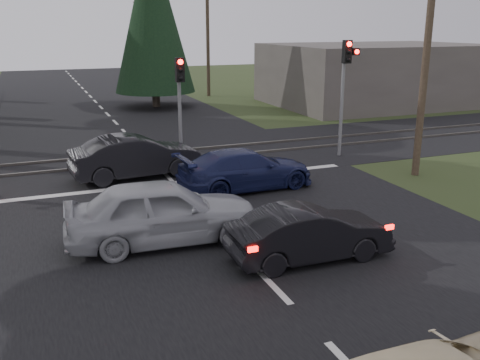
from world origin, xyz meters
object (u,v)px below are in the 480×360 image
silver_car (163,212)px  dark_car_far (136,157)px  utility_pole_mid (208,32)px  blue_sedan (246,169)px  dark_hatchback (310,234)px  utility_pole_far (140,29)px  traffic_signal_right (346,76)px  utility_pole_near (428,42)px  traffic_signal_center (180,92)px

silver_car → dark_car_far: bearing=-1.5°
utility_pole_mid → dark_car_far: size_ratio=1.96×
utility_pole_mid → silver_car: size_ratio=1.88×
blue_sedan → dark_hatchback: bearing=169.0°
utility_pole_far → dark_hatchback: (-7.14, -54.03, -4.09)m
utility_pole_far → utility_pole_mid: bearing=-90.0°
traffic_signal_right → silver_car: (-9.11, -6.27, -2.50)m
traffic_signal_right → blue_sedan: (-5.48, -2.80, -2.64)m
utility_pole_far → blue_sedan: (-6.43, -48.33, -4.06)m
silver_car → traffic_signal_right: bearing=-52.0°
traffic_signal_right → dark_hatchback: bearing=-126.1°
utility_pole_near → silver_car: size_ratio=1.88×
dark_car_far → blue_sedan: bearing=-137.3°
dark_hatchback → dark_car_far: bearing=16.8°
utility_pole_far → dark_car_far: bearing=-101.8°
traffic_signal_right → utility_pole_near: 3.87m
traffic_signal_right → utility_pole_near: utility_pole_near is taller
traffic_signal_center → utility_pole_far: bearing=80.4°
utility_pole_near → dark_hatchback: bearing=-144.9°
utility_pole_far → dark_car_far: size_ratio=1.96×
silver_car → dark_hatchback: bearing=-123.8°
utility_pole_near → dark_hatchback: utility_pole_near is taller
dark_car_far → utility_pole_far: bearing=-17.6°
utility_pole_mid → traffic_signal_right: bearing=-92.7°
blue_sedan → utility_pole_mid: bearing=-19.3°
utility_pole_far → dark_car_far: 46.74m
dark_hatchback → traffic_signal_right: bearing=-35.1°
utility_pole_mid → utility_pole_far: bearing=90.0°
traffic_signal_right → dark_car_far: 8.95m
utility_pole_near → blue_sedan: (-6.43, 0.67, -4.06)m
utility_pole_mid → silver_car: utility_pole_mid is taller
utility_pole_near → silver_car: (-10.07, -2.80, -3.91)m
utility_pole_mid → blue_sedan: 24.53m
silver_car → blue_sedan: 5.03m
blue_sedan → utility_pole_far: bearing=-11.4°
dark_hatchback → silver_car: (-2.92, 2.23, 0.18)m
traffic_signal_right → utility_pole_far: 45.56m
dark_hatchback → dark_car_far: dark_car_far is taller
dark_hatchback → utility_pole_near: bearing=-53.9°
traffic_signal_right → utility_pole_far: bearing=88.8°
traffic_signal_right → utility_pole_near: (0.95, -3.47, 1.41)m
traffic_signal_center → silver_car: (-2.57, -7.48, -1.99)m
traffic_signal_right → dark_car_far: (-8.57, -0.06, -2.56)m
traffic_signal_center → utility_pole_far: size_ratio=0.46×
traffic_signal_center → utility_pole_mid: 20.82m
traffic_signal_right → traffic_signal_center: 6.68m
utility_pole_near → utility_pole_far: 49.00m
utility_pole_mid → silver_car: bearing=-110.6°
traffic_signal_center → utility_pole_near: bearing=-32.0°
utility_pole_far → dark_car_far: (-9.53, -45.59, -3.97)m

